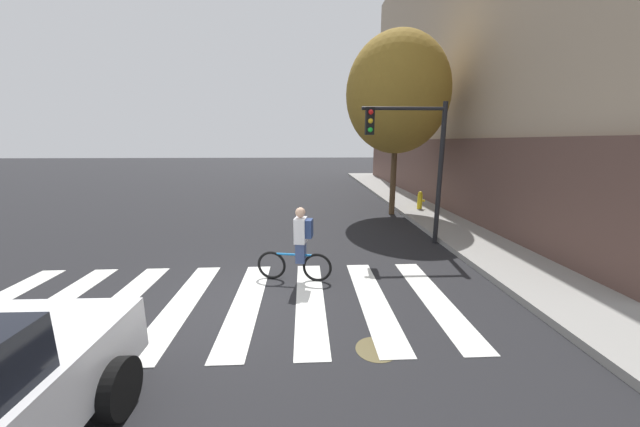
{
  "coord_description": "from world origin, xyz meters",
  "views": [
    {
      "loc": [
        1.34,
        -5.9,
        3.07
      ],
      "look_at": [
        1.76,
        2.89,
        1.13
      ],
      "focal_mm": 18.27,
      "sensor_mm": 36.0,
      "label": 1
    }
  ],
  "objects_px": {
    "traffic_light_near": "(414,149)",
    "street_tree_near": "(397,94)",
    "cyclist": "(299,245)",
    "fire_hydrant": "(420,200)",
    "manhole_cover": "(377,349)"
  },
  "relations": [
    {
      "from": "fire_hydrant",
      "to": "cyclist",
      "type": "bearing_deg",
      "value": -126.42
    },
    {
      "from": "manhole_cover",
      "to": "cyclist",
      "type": "distance_m",
      "value": 2.96
    },
    {
      "from": "cyclist",
      "to": "traffic_light_near",
      "type": "bearing_deg",
      "value": 38.01
    },
    {
      "from": "cyclist",
      "to": "traffic_light_near",
      "type": "relative_size",
      "value": 0.4
    },
    {
      "from": "cyclist",
      "to": "street_tree_near",
      "type": "distance_m",
      "value": 8.85
    },
    {
      "from": "manhole_cover",
      "to": "street_tree_near",
      "type": "distance_m",
      "value": 10.94
    },
    {
      "from": "cyclist",
      "to": "fire_hydrant",
      "type": "xyz_separation_m",
      "value": [
        5.26,
        7.13,
        -0.31
      ]
    },
    {
      "from": "cyclist",
      "to": "fire_hydrant",
      "type": "height_order",
      "value": "cyclist"
    },
    {
      "from": "traffic_light_near",
      "to": "street_tree_near",
      "type": "bearing_deg",
      "value": 82.1
    },
    {
      "from": "manhole_cover",
      "to": "fire_hydrant",
      "type": "relative_size",
      "value": 0.82
    },
    {
      "from": "cyclist",
      "to": "street_tree_near",
      "type": "relative_size",
      "value": 0.23
    },
    {
      "from": "manhole_cover",
      "to": "fire_hydrant",
      "type": "distance_m",
      "value": 10.54
    },
    {
      "from": "manhole_cover",
      "to": "street_tree_near",
      "type": "height_order",
      "value": "street_tree_near"
    },
    {
      "from": "traffic_light_near",
      "to": "street_tree_near",
      "type": "height_order",
      "value": "street_tree_near"
    },
    {
      "from": "fire_hydrant",
      "to": "street_tree_near",
      "type": "distance_m",
      "value": 4.65
    }
  ]
}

